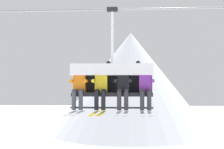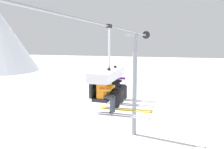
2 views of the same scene
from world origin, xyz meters
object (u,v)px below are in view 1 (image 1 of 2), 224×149
object	(u,v)px
skier_black	(123,86)
skier_purple	(145,85)
skier_yellow	(101,85)
skier_orange	(79,86)
chairlift_chair	(113,75)

from	to	relation	value
skier_black	skier_purple	world-z (taller)	skier_purple
skier_yellow	skier_orange	bearing A→B (deg)	-179.33
chairlift_chair	skier_yellow	world-z (taller)	chairlift_chair
skier_yellow	skier_purple	bearing A→B (deg)	0.00
chairlift_chair	skier_orange	xyz separation A→B (m)	(-0.86, -0.22, -0.30)
skier_black	skier_yellow	bearing A→B (deg)	179.32
skier_orange	skier_black	bearing A→B (deg)	0.00
skier_orange	skier_yellow	xyz separation A→B (m)	(0.58, 0.01, 0.02)
skier_orange	skier_yellow	size ratio (longest dim) A/B	1.00
chairlift_chair	skier_yellow	xyz separation A→B (m)	(-0.28, -0.21, -0.28)
skier_yellow	skier_black	distance (m)	0.57
chairlift_chair	skier_purple	distance (m)	0.93
chairlift_chair	skier_black	distance (m)	0.47
skier_purple	skier_black	bearing A→B (deg)	-179.32
skier_orange	skier_purple	size ratio (longest dim) A/B	1.00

